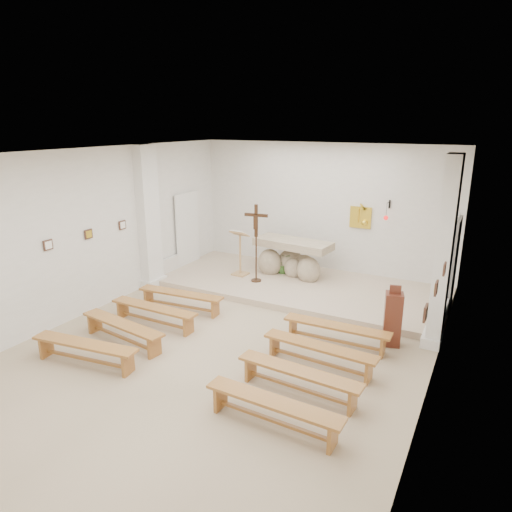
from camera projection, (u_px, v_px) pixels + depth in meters
The scene contains 31 objects.
ground at pixel (225, 348), 8.40m from camera, with size 7.00×10.00×0.00m, color #C7AE8F.
wall_left at pixel (80, 235), 9.47m from camera, with size 0.02×10.00×3.50m, color white.
wall_right at pixel (436, 291), 6.33m from camera, with size 0.02×10.00×3.50m, color white.
wall_back at pixel (322, 210), 12.13m from camera, with size 7.00×0.02×3.50m, color white.
ceiling at pixel (221, 155), 7.41m from camera, with size 7.00×10.00×0.02m, color silver.
sanctuary_platform at pixel (299, 286), 11.34m from camera, with size 6.98×3.00×0.15m, color #BCA990.
pilaster_left at pixel (149, 218), 11.11m from camera, with size 0.26×0.55×3.50m, color white.
pilaster_right at pixel (444, 254), 8.08m from camera, with size 0.26×0.55×3.50m, color white.
gold_wall_relief at pixel (360, 217), 11.66m from camera, with size 0.55×0.04×0.55m, color yellow.
sanctuary_lamp at pixel (386, 216), 11.08m from camera, with size 0.11×0.36×0.44m.
station_frame_left_front at pixel (48, 245), 8.79m from camera, with size 0.03×0.20×0.20m, color #462B1F.
station_frame_left_mid at pixel (88, 234), 9.64m from camera, with size 0.03×0.20×0.20m, color #462B1F.
station_frame_left_rear at pixel (122, 225), 10.49m from camera, with size 0.03×0.20×0.20m, color #462B1F.
station_frame_right_front at pixel (426, 313), 5.67m from camera, with size 0.03×0.20×0.20m, color #462B1F.
station_frame_right_mid at pixel (436, 288), 6.52m from camera, with size 0.03×0.20×0.20m, color #462B1F.
station_frame_right_rear at pixel (444, 269), 7.36m from camera, with size 0.03×0.20×0.20m, color #462B1F.
radiator_left at pixel (168, 267), 12.15m from camera, with size 0.10×0.85×0.52m, color silver.
radiator_right at pixel (443, 317), 9.06m from camera, with size 0.10×0.85×0.52m, color silver.
altar at pixel (292, 260), 11.83m from camera, with size 2.07×0.99×1.03m.
lectern at pixel (240, 253), 11.78m from camera, with size 0.46×0.39×1.22m.
crucifix_stand at pixel (256, 238), 11.16m from camera, with size 0.59×0.26×1.95m.
potted_plant at pixel (284, 263), 12.02m from camera, with size 0.50×0.43×0.55m, color #376227.
donation_pedestal at pixel (393, 319), 8.39m from camera, with size 0.38×0.38×1.17m.
bench_left_front at pixel (181, 297), 9.99m from camera, with size 2.01×0.48×0.42m.
bench_right_front at pixel (336, 330), 8.39m from camera, with size 1.99×0.36×0.42m.
bench_left_second at pixel (154, 311), 9.24m from camera, with size 1.99×0.33×0.42m.
bench_right_second at pixel (319, 351), 7.64m from camera, with size 2.00×0.43×0.42m.
bench_left_third at pixel (122, 328), 8.48m from camera, with size 2.01×0.58×0.42m.
bench_right_third at pixel (299, 376), 6.89m from camera, with size 2.00×0.43×0.42m.
bench_left_fourth at pixel (85, 348), 7.73m from camera, with size 2.01×0.57×0.42m.
bench_right_fourth at pixel (273, 407), 6.13m from camera, with size 2.00×0.38×0.42m.
Camera 1 is at (4.06, -6.42, 4.01)m, focal length 32.00 mm.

